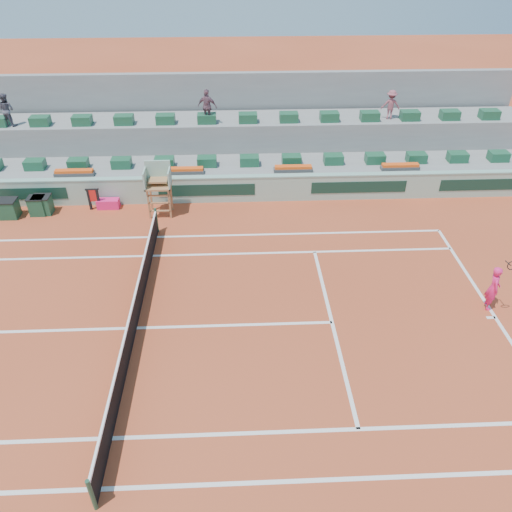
% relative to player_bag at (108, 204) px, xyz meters
% --- Properties ---
extents(ground, '(90.00, 90.00, 0.00)m').
position_rel_player_bag_xyz_m(ground, '(2.47, -8.06, -0.22)').
color(ground, '#A63D20').
rests_on(ground, ground).
extents(seating_tier_lower, '(36.00, 4.00, 1.20)m').
position_rel_player_bag_xyz_m(seating_tier_lower, '(2.47, 2.64, 0.38)').
color(seating_tier_lower, gray).
rests_on(seating_tier_lower, ground).
extents(seating_tier_upper, '(36.00, 2.40, 2.60)m').
position_rel_player_bag_xyz_m(seating_tier_upper, '(2.47, 4.24, 1.08)').
color(seating_tier_upper, gray).
rests_on(seating_tier_upper, ground).
extents(stadium_back_wall, '(36.00, 0.40, 4.40)m').
position_rel_player_bag_xyz_m(stadium_back_wall, '(2.47, 5.84, 1.98)').
color(stadium_back_wall, gray).
rests_on(stadium_back_wall, ground).
extents(player_bag, '(0.98, 0.44, 0.44)m').
position_rel_player_bag_xyz_m(player_bag, '(0.00, 0.00, 0.00)').
color(player_bag, '#FB206F').
rests_on(player_bag, ground).
extents(spectator_left, '(0.88, 0.78, 1.53)m').
position_rel_player_bag_xyz_m(spectator_left, '(-5.00, 3.70, 3.15)').
color(spectator_left, '#4B4A57').
rests_on(spectator_left, seating_tier_upper).
extents(spectator_mid, '(1.04, 0.69, 1.64)m').
position_rel_player_bag_xyz_m(spectator_mid, '(4.53, 3.56, 3.20)').
color(spectator_mid, '#764F5D').
rests_on(spectator_mid, seating_tier_upper).
extents(spectator_right, '(0.98, 0.66, 1.41)m').
position_rel_player_bag_xyz_m(spectator_right, '(13.50, 3.85, 3.08)').
color(spectator_right, '#904851').
rests_on(spectator_right, seating_tier_upper).
extents(court_lines, '(23.89, 11.09, 0.01)m').
position_rel_player_bag_xyz_m(court_lines, '(2.47, -8.06, -0.21)').
color(court_lines, white).
rests_on(court_lines, ground).
extents(tennis_net, '(0.10, 11.97, 1.10)m').
position_rel_player_bag_xyz_m(tennis_net, '(2.47, -8.06, 0.31)').
color(tennis_net, black).
rests_on(tennis_net, ground).
extents(advertising_hoarding, '(36.00, 0.34, 1.26)m').
position_rel_player_bag_xyz_m(advertising_hoarding, '(2.49, 0.44, 0.42)').
color(advertising_hoarding, '#92B8A2').
rests_on(advertising_hoarding, ground).
extents(umpire_chair, '(1.10, 0.90, 2.40)m').
position_rel_player_bag_xyz_m(umpire_chair, '(2.47, -0.56, 1.32)').
color(umpire_chair, '#9A653A').
rests_on(umpire_chair, ground).
extents(seat_row_lower, '(32.90, 0.60, 0.44)m').
position_rel_player_bag_xyz_m(seat_row_lower, '(2.47, 1.74, 1.20)').
color(seat_row_lower, '#1B5133').
rests_on(seat_row_lower, seating_tier_lower).
extents(seat_row_upper, '(32.90, 0.60, 0.44)m').
position_rel_player_bag_xyz_m(seat_row_upper, '(2.47, 3.64, 2.60)').
color(seat_row_upper, '#1B5133').
rests_on(seat_row_upper, seating_tier_upper).
extents(flower_planters, '(26.80, 0.36, 0.28)m').
position_rel_player_bag_xyz_m(flower_planters, '(0.97, 0.94, 1.12)').
color(flower_planters, '#464646').
rests_on(flower_planters, seating_tier_lower).
extents(drink_cooler_a, '(0.77, 0.67, 0.84)m').
position_rel_player_bag_xyz_m(drink_cooler_a, '(-2.77, -0.35, 0.20)').
color(drink_cooler_a, '#17452C').
rests_on(drink_cooler_a, ground).
extents(drink_cooler_b, '(0.71, 0.61, 0.84)m').
position_rel_player_bag_xyz_m(drink_cooler_b, '(-2.98, -0.43, 0.20)').
color(drink_cooler_b, '#17452C').
rests_on(drink_cooler_b, ground).
extents(drink_cooler_c, '(0.83, 0.71, 0.84)m').
position_rel_player_bag_xyz_m(drink_cooler_c, '(-4.17, -0.63, 0.20)').
color(drink_cooler_c, '#17452C').
rests_on(drink_cooler_c, ground).
extents(towel_rack, '(0.60, 0.10, 1.03)m').
position_rel_player_bag_xyz_m(towel_rack, '(-0.57, -0.11, 0.39)').
color(towel_rack, black).
rests_on(towel_rack, ground).
extents(tennis_player, '(0.52, 0.90, 2.28)m').
position_rel_player_bag_xyz_m(tennis_player, '(14.31, -7.50, 0.62)').
color(tennis_player, '#FB206F').
rests_on(tennis_player, ground).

